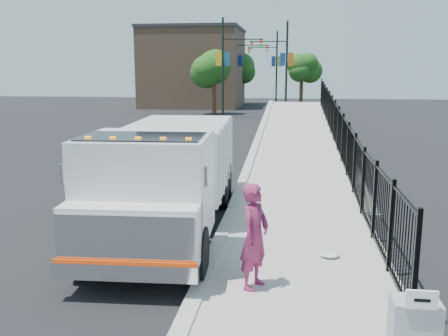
# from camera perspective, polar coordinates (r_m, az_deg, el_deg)

# --- Properties ---
(ground) EXTENTS (120.00, 120.00, 0.00)m
(ground) POSITION_cam_1_polar(r_m,az_deg,el_deg) (10.50, -1.60, -11.25)
(ground) COLOR black
(ground) RESTS_ON ground
(sidewalk) EXTENTS (3.55, 12.00, 0.12)m
(sidewalk) POSITION_cam_1_polar(r_m,az_deg,el_deg) (8.55, 9.46, -16.51)
(sidewalk) COLOR #9E998E
(sidewalk) RESTS_ON ground
(curb) EXTENTS (0.30, 12.00, 0.16)m
(curb) POSITION_cam_1_polar(r_m,az_deg,el_deg) (8.68, -3.84, -15.76)
(curb) COLOR #ADAAA3
(curb) RESTS_ON ground
(ramp) EXTENTS (3.95, 24.06, 3.19)m
(ramp) POSITION_cam_1_polar(r_m,az_deg,el_deg) (25.89, 8.88, 2.22)
(ramp) COLOR #9E998E
(ramp) RESTS_ON ground
(iron_fence) EXTENTS (0.10, 28.00, 1.80)m
(iron_fence) POSITION_cam_1_polar(r_m,az_deg,el_deg) (21.88, 12.85, 2.80)
(iron_fence) COLOR black
(iron_fence) RESTS_ON ground
(truck) EXTENTS (3.02, 8.21, 2.77)m
(truck) POSITION_cam_1_polar(r_m,az_deg,el_deg) (12.26, -6.49, -0.39)
(truck) COLOR black
(truck) RESTS_ON ground
(worker) EXTENTS (0.71, 0.83, 1.93)m
(worker) POSITION_cam_1_polar(r_m,az_deg,el_deg) (9.00, 3.52, -7.79)
(worker) COLOR #8B254E
(worker) RESTS_ON sidewalk
(arrow_sign) EXTENTS (0.35, 0.04, 0.22)m
(arrow_sign) POSITION_cam_1_polar(r_m,az_deg,el_deg) (6.20, 21.68, -13.81)
(arrow_sign) COLOR white
(arrow_sign) RESTS_ON utility_cabinet
(debris) EXTENTS (0.43, 0.43, 0.11)m
(debris) POSITION_cam_1_polar(r_m,az_deg,el_deg) (10.93, 11.95, -9.59)
(debris) COLOR silver
(debris) RESTS_ON sidewalk
(light_pole_0) EXTENTS (3.77, 0.22, 8.00)m
(light_pole_0) POSITION_cam_1_polar(r_m,az_deg,el_deg) (40.94, 0.31, 11.78)
(light_pole_0) COLOR black
(light_pole_0) RESTS_ON ground
(light_pole_1) EXTENTS (3.78, 0.22, 8.00)m
(light_pole_1) POSITION_cam_1_polar(r_m,az_deg,el_deg) (44.10, 6.76, 11.67)
(light_pole_1) COLOR black
(light_pole_1) RESTS_ON ground
(light_pole_2) EXTENTS (3.77, 0.22, 8.00)m
(light_pole_2) POSITION_cam_1_polar(r_m,az_deg,el_deg) (51.46, 1.82, 11.68)
(light_pole_2) COLOR black
(light_pole_2) RESTS_ON ground
(light_pole_3) EXTENTS (3.78, 0.22, 8.00)m
(light_pole_3) POSITION_cam_1_polar(r_m,az_deg,el_deg) (56.13, 5.72, 11.60)
(light_pole_3) COLOR black
(light_pole_3) RESTS_ON ground
(tree_0) EXTENTS (3.03, 3.03, 5.52)m
(tree_0) POSITION_cam_1_polar(r_m,az_deg,el_deg) (44.22, -1.13, 11.22)
(tree_0) COLOR #382314
(tree_0) RESTS_ON ground
(tree_1) EXTENTS (2.18, 2.18, 5.09)m
(tree_1) POSITION_cam_1_polar(r_m,az_deg,el_deg) (48.98, 8.88, 11.03)
(tree_1) COLOR #382314
(tree_1) RESTS_ON ground
(tree_2) EXTENTS (3.16, 3.16, 5.58)m
(tree_2) POSITION_cam_1_polar(r_m,az_deg,el_deg) (58.26, 1.94, 11.24)
(tree_2) COLOR #382314
(tree_2) RESTS_ON ground
(building) EXTENTS (10.00, 10.00, 8.00)m
(building) POSITION_cam_1_polar(r_m,az_deg,el_deg) (54.61, -3.45, 11.26)
(building) COLOR #8C664C
(building) RESTS_ON ground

